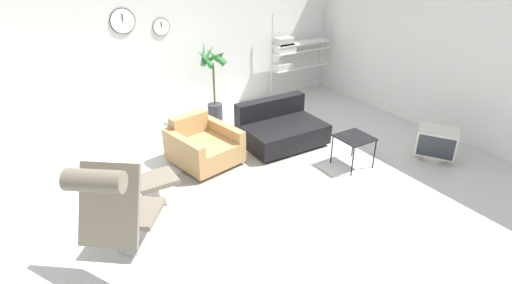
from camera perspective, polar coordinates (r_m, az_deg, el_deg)
The scene contains 12 objects.
ground_plane at distance 5.52m, azimuth 0.17°, elevation -5.95°, with size 12.00×12.00×0.00m, color silver.
wall_back at distance 7.45m, azimuth -12.19°, elevation 13.81°, with size 12.00×0.09×2.80m.
wall_right at distance 7.41m, azimuth 25.01°, elevation 11.90°, with size 0.06×12.00×2.80m.
round_rug at distance 5.25m, azimuth -0.47°, elevation -7.79°, with size 2.45×2.45×0.01m.
lounge_chair at distance 4.06m, azimuth -19.52°, elevation -8.29°, with size 1.00×1.08×1.26m.
ottoman at distance 5.13m, azimuth -14.04°, elevation -5.90°, with size 0.48×0.41×0.38m.
armchair_red at distance 5.97m, azimuth -7.58°, elevation -0.72°, with size 1.01×1.06×0.68m.
couch_low at distance 6.53m, azimuth 3.52°, elevation 1.81°, with size 1.28×0.96×0.68m.
side_table at distance 5.93m, azimuth 13.88°, elevation 0.32°, with size 0.47×0.47×0.47m.
crt_television at distance 6.60m, azimuth 24.39°, elevation -0.11°, with size 0.68×0.72×0.48m.
potted_plant at distance 7.27m, azimuth -6.07°, elevation 8.23°, with size 0.52×0.52×1.45m.
shelf_unit at distance 8.44m, azimuth 4.98°, elevation 12.67°, with size 1.33×0.28×1.74m.
Camera 1 is at (-2.48, -3.95, 2.95)m, focal length 28.00 mm.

